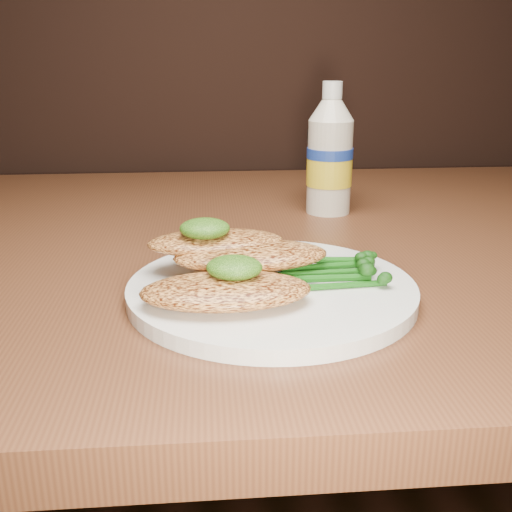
{
  "coord_description": "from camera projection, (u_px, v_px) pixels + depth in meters",
  "views": [
    {
      "loc": [
        -0.15,
        0.36,
        0.96
      ],
      "look_at": [
        -0.1,
        0.86,
        0.79
      ],
      "focal_mm": 42.74,
      "sensor_mm": 36.0,
      "label": 1
    }
  ],
  "objects": [
    {
      "name": "chicken_front",
      "position": [
        226.0,
        291.0,
        0.49
      ],
      "size": [
        0.14,
        0.08,
        0.02
      ],
      "primitive_type": "ellipsoid",
      "rotation": [
        0.0,
        0.0,
        0.02
      ],
      "color": "#E9994A",
      "rests_on": "plate"
    },
    {
      "name": "pesto_back",
      "position": [
        205.0,
        228.0,
        0.55
      ],
      "size": [
        0.05,
        0.05,
        0.02
      ],
      "primitive_type": "ellipsoid",
      "rotation": [
        0.0,
        0.0,
        -0.12
      ],
      "color": "#0F3407",
      "rests_on": "chicken_back"
    },
    {
      "name": "mayo_bottle",
      "position": [
        330.0,
        149.0,
        0.8
      ],
      "size": [
        0.06,
        0.06,
        0.17
      ],
      "primitive_type": null,
      "rotation": [
        0.0,
        0.0,
        0.02
      ],
      "color": "beige",
      "rests_on": "dining_table"
    },
    {
      "name": "pesto_front",
      "position": [
        234.0,
        267.0,
        0.49
      ],
      "size": [
        0.05,
        0.05,
        0.02
      ],
      "primitive_type": "ellipsoid",
      "rotation": [
        0.0,
        0.0,
        -0.24
      ],
      "color": "#0F3407",
      "rests_on": "chicken_front"
    },
    {
      "name": "broccolini_bundle",
      "position": [
        326.0,
        269.0,
        0.54
      ],
      "size": [
        0.14,
        0.12,
        0.02
      ],
      "primitive_type": null,
      "rotation": [
        0.0,
        0.0,
        0.33
      ],
      "color": "#175713",
      "rests_on": "plate"
    },
    {
      "name": "pepper_grinder",
      "position": [
        321.0,
        166.0,
        0.86
      ],
      "size": [
        0.05,
        0.05,
        0.1
      ],
      "primitive_type": null,
      "rotation": [
        0.0,
        0.0,
        0.22
      ],
      "color": "black",
      "rests_on": "dining_table"
    },
    {
      "name": "dining_table",
      "position": [
        318.0,
        490.0,
        0.85
      ],
      "size": [
        1.2,
        0.8,
        0.75
      ],
      "primitive_type": null,
      "color": "#4A2716",
      "rests_on": "floor"
    },
    {
      "name": "chicken_back",
      "position": [
        216.0,
        242.0,
        0.56
      ],
      "size": [
        0.13,
        0.07,
        0.02
      ],
      "primitive_type": "ellipsoid",
      "rotation": [
        0.0,
        0.0,
        0.06
      ],
      "color": "#E9994A",
      "rests_on": "plate"
    },
    {
      "name": "chicken_mid",
      "position": [
        251.0,
        256.0,
        0.55
      ],
      "size": [
        0.14,
        0.08,
        0.02
      ],
      "primitive_type": "ellipsoid",
      "rotation": [
        0.0,
        0.0,
        0.06
      ],
      "color": "#E9994A",
      "rests_on": "plate"
    },
    {
      "name": "plate",
      "position": [
        272.0,
        290.0,
        0.54
      ],
      "size": [
        0.25,
        0.25,
        0.01
      ],
      "primitive_type": "cylinder",
      "color": "white",
      "rests_on": "dining_table"
    }
  ]
}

